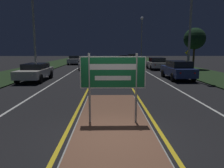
# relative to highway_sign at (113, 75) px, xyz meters

# --- Properties ---
(ground_plane) EXTENTS (160.00, 160.00, 0.00)m
(ground_plane) POSITION_rel_highway_sign_xyz_m (0.00, -1.00, -1.66)
(ground_plane) COLOR black
(median_island) EXTENTS (2.45, 8.78, 0.10)m
(median_island) POSITION_rel_highway_sign_xyz_m (0.00, 0.00, -1.62)
(median_island) COLOR #999993
(median_island) RESTS_ON ground_plane
(verge_left) EXTENTS (5.00, 100.00, 0.08)m
(verge_left) POSITION_rel_highway_sign_xyz_m (-9.50, 19.00, -1.62)
(verge_left) COLOR #1E3319
(verge_left) RESTS_ON ground_plane
(verge_right) EXTENTS (5.00, 100.00, 0.08)m
(verge_right) POSITION_rel_highway_sign_xyz_m (9.50, 19.00, -1.62)
(verge_right) COLOR #1E3319
(verge_right) RESTS_ON ground_plane
(centre_line_yellow_left) EXTENTS (0.12, 70.00, 0.01)m
(centre_line_yellow_left) POSITION_rel_highway_sign_xyz_m (-1.41, 24.00, -1.66)
(centre_line_yellow_left) COLOR gold
(centre_line_yellow_left) RESTS_ON ground_plane
(centre_line_yellow_right) EXTENTS (0.12, 70.00, 0.01)m
(centre_line_yellow_right) POSITION_rel_highway_sign_xyz_m (1.41, 24.00, -1.66)
(centre_line_yellow_right) COLOR gold
(centre_line_yellow_right) RESTS_ON ground_plane
(lane_line_white_left) EXTENTS (0.12, 70.00, 0.01)m
(lane_line_white_left) POSITION_rel_highway_sign_xyz_m (-4.20, 24.00, -1.66)
(lane_line_white_left) COLOR silver
(lane_line_white_left) RESTS_ON ground_plane
(lane_line_white_right) EXTENTS (0.12, 70.00, 0.01)m
(lane_line_white_right) POSITION_rel_highway_sign_xyz_m (4.20, 24.00, -1.66)
(lane_line_white_right) COLOR silver
(lane_line_white_right) RESTS_ON ground_plane
(edge_line_white_left) EXTENTS (0.10, 70.00, 0.01)m
(edge_line_white_left) POSITION_rel_highway_sign_xyz_m (-7.20, 24.00, -1.66)
(edge_line_white_left) COLOR silver
(edge_line_white_left) RESTS_ON ground_plane
(edge_line_white_right) EXTENTS (0.10, 70.00, 0.01)m
(edge_line_white_right) POSITION_rel_highway_sign_xyz_m (7.20, 24.00, -1.66)
(edge_line_white_right) COLOR silver
(edge_line_white_right) RESTS_ON ground_plane
(highway_sign) EXTENTS (2.09, 0.07, 2.26)m
(highway_sign) POSITION_rel_highway_sign_xyz_m (0.00, 0.00, 0.00)
(highway_sign) COLOR #9E9E99
(highway_sign) RESTS_ON median_island
(streetlight_left_near) EXTENTS (0.57, 0.57, 9.93)m
(streetlight_left_near) POSITION_rel_highway_sign_xyz_m (-6.61, 12.78, 4.90)
(streetlight_left_near) COLOR #9E9E99
(streetlight_left_near) RESTS_ON ground_plane
(streetlight_right_far) EXTENTS (0.58, 0.58, 8.50)m
(streetlight_right_far) POSITION_rel_highway_sign_xyz_m (6.20, 34.77, 4.16)
(streetlight_right_far) COLOR #9E9E99
(streetlight_right_far) RESTS_ON ground_plane
(car_receding_0) EXTENTS (1.84, 4.85, 1.56)m
(car_receding_0) POSITION_rel_highway_sign_xyz_m (5.67, 11.14, -0.85)
(car_receding_0) COLOR navy
(car_receding_0) RESTS_ON ground_plane
(car_receding_1) EXTENTS (2.02, 4.09, 1.48)m
(car_receding_1) POSITION_rel_highway_sign_xyz_m (5.93, 20.27, -0.90)
(car_receding_1) COLOR silver
(car_receding_1) RESTS_ON ground_plane
(car_receding_2) EXTENTS (2.00, 4.14, 1.44)m
(car_receding_2) POSITION_rel_highway_sign_xyz_m (2.66, 33.93, -0.89)
(car_receding_2) COLOR maroon
(car_receding_2) RESTS_ON ground_plane
(car_receding_3) EXTENTS (2.00, 4.83, 1.44)m
(car_receding_3) POSITION_rel_highway_sign_xyz_m (5.53, 46.36, -0.89)
(car_receding_3) COLOR silver
(car_receding_3) RESTS_ON ground_plane
(car_approaching_0) EXTENTS (1.93, 4.76, 1.37)m
(car_approaching_0) POSITION_rel_highway_sign_xyz_m (-5.96, 10.53, -0.91)
(car_approaching_0) COLOR silver
(car_approaching_0) RESTS_ON ground_plane
(car_approaching_1) EXTENTS (1.87, 4.47, 1.40)m
(car_approaching_1) POSITION_rel_highway_sign_xyz_m (-2.69, 20.39, -0.92)
(car_approaching_1) COLOR silver
(car_approaching_1) RESTS_ON ground_plane
(car_approaching_2) EXTENTS (1.97, 4.82, 1.46)m
(car_approaching_2) POSITION_rel_highway_sign_xyz_m (-5.78, 30.39, -0.89)
(car_approaching_2) COLOR #B7B7BC
(car_approaching_2) RESTS_ON ground_plane
(warning_sign) EXTENTS (0.60, 0.06, 2.34)m
(warning_sign) POSITION_rel_highway_sign_xyz_m (8.81, 17.65, -0.17)
(warning_sign) COLOR #9E9E99
(warning_sign) RESTS_ON verge_right
(roadside_palm_right) EXTENTS (2.61, 2.61, 5.02)m
(roadside_palm_right) POSITION_rel_highway_sign_xyz_m (10.45, 20.04, 2.11)
(roadside_palm_right) COLOR #4C3823
(roadside_palm_right) RESTS_ON verge_right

